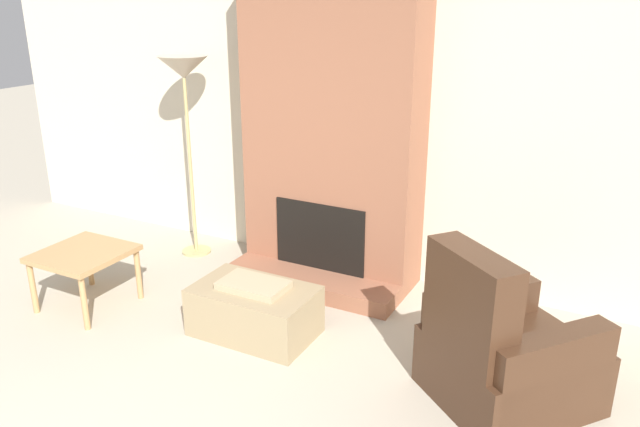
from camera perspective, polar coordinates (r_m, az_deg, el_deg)
name	(u,v)px	position (r m, az deg, el deg)	size (l,w,h in m)	color
wall_back	(346,119)	(5.21, 2.40, 8.65)	(7.43, 0.06, 2.60)	beige
fireplace	(332,131)	(4.99, 1.08, 7.56)	(1.45, 0.78, 2.60)	#935B42
ottoman	(254,310)	(4.46, -6.01, -8.75)	(0.85, 0.52, 0.40)	#998460
armchair	(501,357)	(3.86, 16.18, -12.52)	(1.14, 1.15, 1.00)	#422819
side_table	(84,258)	(5.04, -20.79, -3.86)	(0.61, 0.62, 0.45)	tan
floor_lamp_left	(184,78)	(5.52, -12.33, 12.01)	(0.43, 0.43, 1.79)	tan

